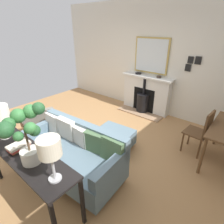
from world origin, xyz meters
TOP-DOWN VIEW (x-y plane):
  - ground_plane at (0.00, 0.00)m, footprint 4.85×6.28m
  - wall_left at (-2.42, 0.00)m, footprint 0.12×6.28m
  - fireplace at (-2.21, 0.01)m, footprint 0.61×1.44m
  - mirror_over_mantel at (-2.34, 0.01)m, footprint 0.04×0.96m
  - mantel_bowl_near at (-2.24, -0.29)m, footprint 0.16×0.16m
  - mantel_bowl_far at (-2.24, 0.33)m, footprint 0.12×0.12m
  - sofa at (0.66, 0.34)m, footprint 0.93×1.79m
  - ottoman at (-0.29, 0.45)m, footprint 0.61×0.74m
  - armchair_accent at (0.49, -1.02)m, footprint 0.80×0.74m
  - console_table at (1.36, 0.34)m, footprint 0.43×1.65m
  - table_lamp_far_end at (1.36, 0.96)m, footprint 0.23×0.23m
  - potted_plant at (1.37, 0.49)m, footprint 0.55×0.44m
  - book_stack at (1.36, 0.15)m, footprint 0.28×0.19m
  - dining_chair_near_fireplace at (-1.16, 1.79)m, footprint 0.43×0.43m
  - photo_gallery_row at (-2.35, 1.06)m, footprint 0.02×0.32m

SIDE VIEW (x-z plane):
  - ground_plane at x=0.00m, z-range -0.01..0.00m
  - ottoman at x=-0.29m, z-range 0.04..0.43m
  - sofa at x=0.66m, z-range -0.04..0.78m
  - armchair_accent at x=0.49m, z-range 0.04..0.78m
  - fireplace at x=-2.21m, z-range -0.05..0.97m
  - dining_chair_near_fireplace at x=-1.16m, z-range 0.07..0.98m
  - console_table at x=1.36m, z-range 0.30..1.08m
  - book_stack at x=1.36m, z-range 0.78..0.85m
  - mantel_bowl_near at x=-2.24m, z-range 1.03..1.07m
  - mantel_bowl_far at x=-2.24m, z-range 1.03..1.08m
  - table_lamp_far_end at x=1.36m, z-range 0.92..1.43m
  - potted_plant at x=1.37m, z-range 0.86..1.56m
  - wall_left at x=-2.42m, z-range 0.00..2.87m
  - photo_gallery_row at x=-2.35m, z-range 1.30..1.66m
  - mirror_over_mantel at x=-2.34m, z-range 1.08..1.99m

